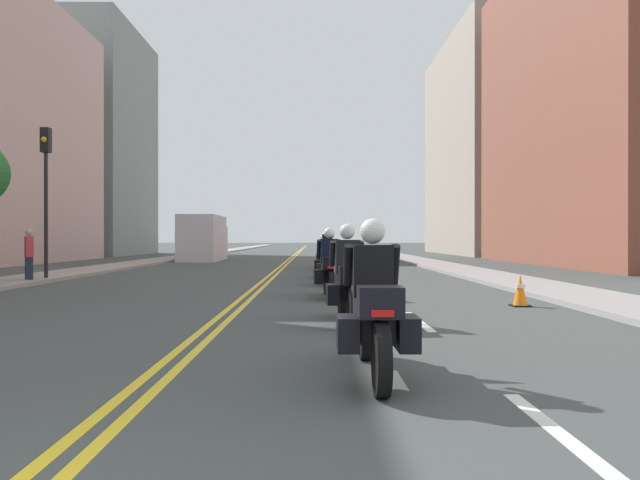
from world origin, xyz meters
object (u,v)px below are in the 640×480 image
object	(u,v)px
motorcycle_3	(330,263)
motorcycle_6	(324,254)
motorcycle_1	(348,283)
motorcycle_0	(373,313)
motorcycle_2	(329,270)
motorcycle_5	(327,256)
traffic_cone_0	(520,291)
traffic_light_near	(46,176)
motorcycle_4	(325,259)
pedestrian_1	(29,255)
parked_truck	(204,240)

from	to	relation	value
motorcycle_3	motorcycle_6	distance (m)	10.63
motorcycle_1	motorcycle_0	bearing A→B (deg)	-92.86
motorcycle_1	motorcycle_2	world-z (taller)	motorcycle_2
motorcycle_1	motorcycle_5	size ratio (longest dim) A/B	0.95
motorcycle_2	motorcycle_6	xyz separation A→B (m)	(0.09, 14.50, 0.00)
motorcycle_5	traffic_cone_0	world-z (taller)	motorcycle_5
motorcycle_0	motorcycle_5	bearing A→B (deg)	90.21
motorcycle_3	traffic_light_near	bearing A→B (deg)	173.74
motorcycle_4	pedestrian_1	bearing A→B (deg)	-162.72
motorcycle_3	motorcycle_5	world-z (taller)	motorcycle_5
traffic_light_near	motorcycle_0	bearing A→B (deg)	-55.59
traffic_cone_0	pedestrian_1	xyz separation A→B (m)	(-13.14, 6.42, 0.55)
motorcycle_2	traffic_light_near	world-z (taller)	traffic_light_near
motorcycle_3	pedestrian_1	bearing A→B (deg)	178.72
motorcycle_5	parked_truck	distance (m)	14.58
motorcycle_1	traffic_cone_0	world-z (taller)	motorcycle_1
traffic_light_near	motorcycle_5	bearing A→B (deg)	31.55
traffic_cone_0	motorcycle_1	bearing A→B (deg)	-146.72
motorcycle_2	motorcycle_5	distance (m)	11.02
motorcycle_6	traffic_light_near	world-z (taller)	traffic_light_near
motorcycle_4	traffic_cone_0	size ratio (longest dim) A/B	3.32
motorcycle_2	motorcycle_4	size ratio (longest dim) A/B	0.98
traffic_light_near	motorcycle_1	bearing A→B (deg)	-46.15
motorcycle_0	motorcycle_6	xyz separation A→B (m)	(-0.15, 22.72, 0.01)
motorcycle_1	traffic_light_near	distance (m)	13.66
motorcycle_2	motorcycle_6	size ratio (longest dim) A/B	0.98
motorcycle_5	parked_truck	size ratio (longest dim) A/B	0.35
motorcycle_1	motorcycle_4	world-z (taller)	motorcycle_1
motorcycle_0	motorcycle_4	xyz separation A→B (m)	(-0.20, 15.37, 0.01)
motorcycle_2	motorcycle_1	bearing A→B (deg)	-90.40
motorcycle_5	pedestrian_1	distance (m)	11.40
motorcycle_6	pedestrian_1	xyz separation A→B (m)	(-9.33, -9.93, 0.21)
motorcycle_1	motorcycle_2	distance (m)	4.29
motorcycle_1	pedestrian_1	distance (m)	12.94
motorcycle_1	parked_truck	size ratio (longest dim) A/B	0.33
motorcycle_3	traffic_cone_0	bearing A→B (deg)	-53.54
motorcycle_1	traffic_cone_0	xyz separation A→B (m)	(3.70, 2.43, -0.34)
motorcycle_0	parked_truck	xyz separation A→B (m)	(-7.51, 31.78, 0.62)
motorcycle_1	traffic_cone_0	distance (m)	4.44
motorcycle_1	motorcycle_5	distance (m)	15.31
traffic_cone_0	motorcycle_6	bearing A→B (deg)	103.10
pedestrian_1	parked_truck	bearing A→B (deg)	140.76
motorcycle_2	traffic_cone_0	xyz separation A→B (m)	(3.90, -1.86, -0.33)
motorcycle_1	pedestrian_1	bearing A→B (deg)	133.44
motorcycle_2	traffic_cone_0	distance (m)	4.33
motorcycle_2	parked_truck	xyz separation A→B (m)	(-7.27, 23.56, 0.61)
motorcycle_2	traffic_cone_0	world-z (taller)	motorcycle_2
motorcycle_3	motorcycle_5	bearing A→B (deg)	92.61
motorcycle_0	motorcycle_6	bearing A→B (deg)	90.33
motorcycle_2	traffic_light_near	xyz separation A→B (m)	(-9.07, 5.36, 2.76)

